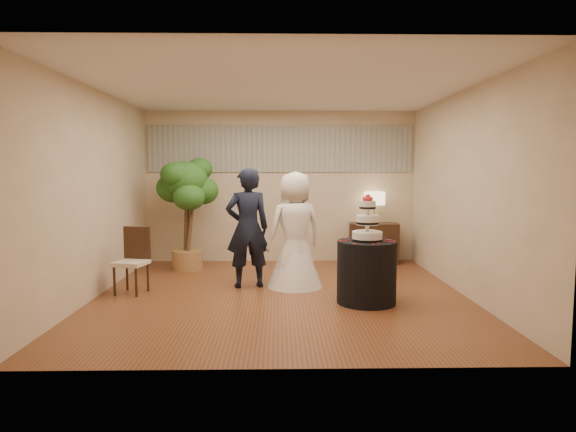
{
  "coord_description": "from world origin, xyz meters",
  "views": [
    {
      "loc": [
        -0.03,
        -6.49,
        1.7
      ],
      "look_at": [
        0.1,
        0.4,
        1.05
      ],
      "focal_mm": 30.0,
      "sensor_mm": 36.0,
      "label": 1
    }
  ],
  "objects_px": {
    "bride": "(295,229)",
    "ficus_tree": "(186,213)",
    "wedding_cake": "(367,218)",
    "cake_table": "(367,272)",
    "groom": "(248,228)",
    "console": "(374,243)",
    "side_chair": "(131,261)",
    "table_lamp": "(374,207)"
  },
  "relations": [
    {
      "from": "table_lamp",
      "to": "ficus_tree",
      "type": "relative_size",
      "value": 0.3
    },
    {
      "from": "groom",
      "to": "wedding_cake",
      "type": "height_order",
      "value": "groom"
    },
    {
      "from": "groom",
      "to": "cake_table",
      "type": "relative_size",
      "value": 2.16
    },
    {
      "from": "wedding_cake",
      "to": "table_lamp",
      "type": "xyz_separation_m",
      "value": [
        0.62,
        2.69,
        -0.08
      ]
    },
    {
      "from": "table_lamp",
      "to": "cake_table",
      "type": "bearing_deg",
      "value": -103.05
    },
    {
      "from": "console",
      "to": "table_lamp",
      "type": "height_order",
      "value": "table_lamp"
    },
    {
      "from": "wedding_cake",
      "to": "side_chair",
      "type": "height_order",
      "value": "wedding_cake"
    },
    {
      "from": "wedding_cake",
      "to": "ficus_tree",
      "type": "xyz_separation_m",
      "value": [
        -2.71,
        2.16,
        -0.12
      ]
    },
    {
      "from": "bride",
      "to": "wedding_cake",
      "type": "xyz_separation_m",
      "value": [
        0.89,
        -0.91,
        0.26
      ]
    },
    {
      "from": "cake_table",
      "to": "ficus_tree",
      "type": "distance_m",
      "value": 3.51
    },
    {
      "from": "wedding_cake",
      "to": "side_chair",
      "type": "distance_m",
      "value": 3.28
    },
    {
      "from": "console",
      "to": "side_chair",
      "type": "bearing_deg",
      "value": -145.02
    },
    {
      "from": "groom",
      "to": "console",
      "type": "relative_size",
      "value": 1.97
    },
    {
      "from": "table_lamp",
      "to": "bride",
      "type": "bearing_deg",
      "value": -130.35
    },
    {
      "from": "table_lamp",
      "to": "ficus_tree",
      "type": "distance_m",
      "value": 3.38
    },
    {
      "from": "cake_table",
      "to": "table_lamp",
      "type": "bearing_deg",
      "value": 76.95
    },
    {
      "from": "wedding_cake",
      "to": "console",
      "type": "relative_size",
      "value": 0.68
    },
    {
      "from": "groom",
      "to": "cake_table",
      "type": "bearing_deg",
      "value": 137.81
    },
    {
      "from": "groom",
      "to": "console",
      "type": "height_order",
      "value": "groom"
    },
    {
      "from": "bride",
      "to": "side_chair",
      "type": "height_order",
      "value": "bride"
    },
    {
      "from": "groom",
      "to": "wedding_cake",
      "type": "relative_size",
      "value": 2.91
    },
    {
      "from": "bride",
      "to": "cake_table",
      "type": "height_order",
      "value": "bride"
    },
    {
      "from": "bride",
      "to": "side_chair",
      "type": "bearing_deg",
      "value": -13.6
    },
    {
      "from": "wedding_cake",
      "to": "table_lamp",
      "type": "bearing_deg",
      "value": 76.95
    },
    {
      "from": "side_chair",
      "to": "wedding_cake",
      "type": "bearing_deg",
      "value": 3.59
    },
    {
      "from": "side_chair",
      "to": "console",
      "type": "bearing_deg",
      "value": 42.69
    },
    {
      "from": "wedding_cake",
      "to": "table_lamp",
      "type": "relative_size",
      "value": 1.03
    },
    {
      "from": "groom",
      "to": "table_lamp",
      "type": "bearing_deg",
      "value": -153.74
    },
    {
      "from": "console",
      "to": "table_lamp",
      "type": "xyz_separation_m",
      "value": [
        0.0,
        0.0,
        0.66
      ]
    },
    {
      "from": "bride",
      "to": "table_lamp",
      "type": "height_order",
      "value": "bride"
    },
    {
      "from": "bride",
      "to": "cake_table",
      "type": "bearing_deg",
      "value": 111.55
    },
    {
      "from": "ficus_tree",
      "to": "table_lamp",
      "type": "bearing_deg",
      "value": 9.09
    },
    {
      "from": "wedding_cake",
      "to": "side_chair",
      "type": "relative_size",
      "value": 0.65
    },
    {
      "from": "wedding_cake",
      "to": "cake_table",
      "type": "bearing_deg",
      "value": 0.0
    },
    {
      "from": "cake_table",
      "to": "wedding_cake",
      "type": "xyz_separation_m",
      "value": [
        0.0,
        0.0,
        0.7
      ]
    },
    {
      "from": "bride",
      "to": "table_lamp",
      "type": "bearing_deg",
      "value": -153.39
    },
    {
      "from": "side_chair",
      "to": "groom",
      "type": "bearing_deg",
      "value": 25.49
    },
    {
      "from": "cake_table",
      "to": "wedding_cake",
      "type": "relative_size",
      "value": 1.35
    },
    {
      "from": "bride",
      "to": "wedding_cake",
      "type": "relative_size",
      "value": 2.83
    },
    {
      "from": "cake_table",
      "to": "groom",
      "type": "bearing_deg",
      "value": 150.96
    },
    {
      "from": "cake_table",
      "to": "side_chair",
      "type": "bearing_deg",
      "value": 170.59
    },
    {
      "from": "bride",
      "to": "ficus_tree",
      "type": "distance_m",
      "value": 2.21
    }
  ]
}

